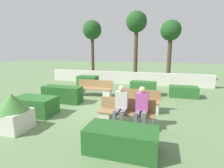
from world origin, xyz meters
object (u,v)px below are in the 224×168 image
at_px(bench_right_side, 94,90).
at_px(planter_corner_left, 13,111).
at_px(tree_leftmost, 92,32).
at_px(person_seated_man, 121,104).
at_px(person_seated_woman, 141,106).
at_px(bench_front, 126,115).
at_px(bench_left_side, 138,103).
at_px(tree_center_right, 171,33).
at_px(tree_center_left, 136,25).

xyz_separation_m(bench_right_side, planter_corner_left, (-0.80, -4.44, 0.26)).
xyz_separation_m(planter_corner_left, tree_leftmost, (-1.51, 9.85, 3.33)).
bearing_deg(planter_corner_left, person_seated_man, 21.36).
relative_size(person_seated_man, person_seated_woman, 1.00).
bearing_deg(tree_leftmost, person_seated_man, -62.26).
height_order(bench_front, bench_right_side, same).
bearing_deg(bench_front, bench_right_side, 127.63).
bearing_deg(bench_left_side, planter_corner_left, -145.38).
xyz_separation_m(bench_front, bench_left_side, (0.18, 1.44, -0.00)).
bearing_deg(bench_right_side, person_seated_woman, -55.00).
xyz_separation_m(bench_front, planter_corner_left, (-3.19, -1.33, 0.27)).
distance_m(person_seated_man, person_seated_woman, 0.64).
relative_size(bench_front, bench_right_side, 0.93).
bearing_deg(person_seated_woman, bench_right_side, 131.68).
relative_size(bench_front, planter_corner_left, 1.61).
bearing_deg(bench_left_side, person_seated_woman, -83.58).
xyz_separation_m(bench_left_side, tree_center_right, (1.26, 7.31, 3.35)).
bearing_deg(person_seated_woman, planter_corner_left, -162.10).
height_order(person_seated_man, tree_leftmost, tree_leftmost).
bearing_deg(bench_front, person_seated_man, -136.58).
bearing_deg(bench_right_side, bench_front, -59.06).
height_order(bench_front, planter_corner_left, planter_corner_left).
xyz_separation_m(tree_leftmost, tree_center_right, (6.14, 0.24, -0.26)).
distance_m(bench_left_side, tree_center_right, 8.14).
height_order(bench_front, tree_leftmost, tree_leftmost).
bearing_deg(tree_center_left, bench_left_side, -79.99).
bearing_deg(bench_front, tree_center_right, 80.65).
bearing_deg(person_seated_man, bench_front, 43.42).
xyz_separation_m(bench_right_side, tree_center_left, (1.30, 5.57, 4.01)).
bearing_deg(person_seated_woman, tree_center_left, 100.23).
distance_m(bench_right_side, person_seated_woman, 4.36).
relative_size(bench_front, bench_left_side, 1.07).
relative_size(planter_corner_left, tree_leftmost, 0.24).
distance_m(bench_left_side, planter_corner_left, 4.38).
height_order(planter_corner_left, tree_center_right, tree_center_right).
bearing_deg(tree_leftmost, bench_left_side, -55.39).
height_order(bench_left_side, planter_corner_left, planter_corner_left).
bearing_deg(tree_center_left, bench_right_side, -103.14).
distance_m(tree_leftmost, tree_center_left, 3.64).
height_order(person_seated_woman, tree_leftmost, tree_leftmost).
bearing_deg(bench_left_side, person_seated_man, -106.56).
height_order(planter_corner_left, tree_leftmost, tree_leftmost).
height_order(bench_right_side, person_seated_woman, person_seated_woman).
height_order(bench_front, tree_center_left, tree_center_left).
xyz_separation_m(person_seated_man, planter_corner_left, (-3.04, -1.19, -0.13)).
distance_m(tree_center_left, tree_center_right, 2.63).
bearing_deg(person_seated_man, tree_center_right, 79.87).
bearing_deg(tree_leftmost, bench_right_side, -66.91).
relative_size(bench_left_side, person_seated_woman, 1.31).
relative_size(bench_left_side, bench_right_side, 0.88).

